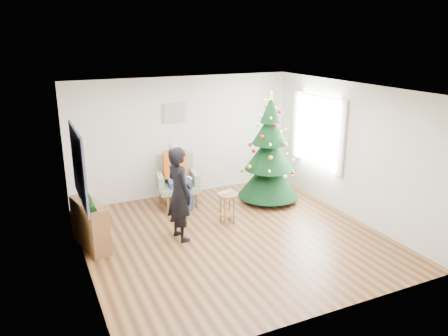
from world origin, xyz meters
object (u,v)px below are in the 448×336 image
stool (227,208)px  armchair (177,187)px  standing_man (179,194)px  console (90,225)px  christmas_tree (269,154)px

stool → armchair: armchair is taller
standing_man → console: (-1.47, 0.33, -0.43)m
christmas_tree → console: 3.89m
christmas_tree → standing_man: (-2.32, -0.92, -0.22)m
standing_man → console: standing_man is taller
christmas_tree → console: (-3.79, -0.59, -0.65)m
stool → console: 2.50m
stool → christmas_tree: bearing=27.8°
christmas_tree → standing_man: 2.50m
stool → standing_man: size_ratio=0.36×
standing_man → stool: bearing=-85.8°
armchair → standing_man: (-0.48, -1.54, 0.44)m
standing_man → console: size_ratio=1.66×
armchair → console: 2.29m
stool → armchair: 1.41m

